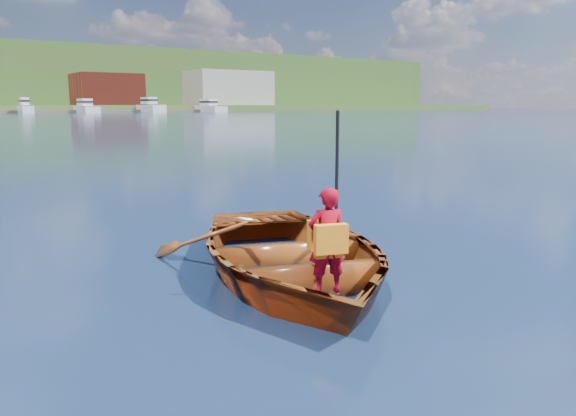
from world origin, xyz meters
The scene contains 3 objects.
ground centered at (0.00, 0.00, 0.00)m, with size 600.00×600.00×0.00m.
rowboat centered at (1.14, 0.58, 0.30)m, with size 4.24×5.03×0.89m.
child_paddler centered at (1.01, -0.32, 0.66)m, with size 0.47×0.42×1.87m.
Camera 1 is at (-2.39, -4.79, 2.03)m, focal length 35.00 mm.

